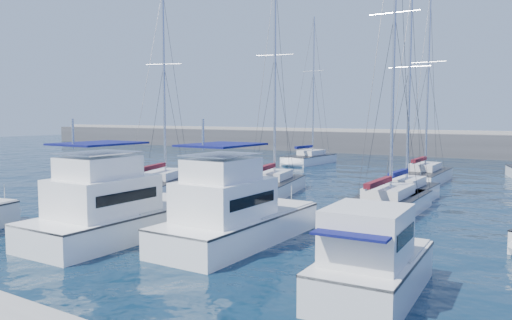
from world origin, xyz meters
The scene contains 11 objects.
ground centered at (0.00, 0.00, 0.00)m, with size 220.00×220.00×0.00m, color black.
breakwater centered at (0.00, 52.00, 1.05)m, with size 160.00×6.00×4.45m.
motor_yacht_port_inner centered at (-5.09, -2.43, 1.13)m, with size 3.74×9.11×4.69m.
motor_yacht_stbd_inner centered at (-0.12, -0.41, 1.13)m, with size 3.37×8.66×4.69m.
motor_yacht_stbd_outer centered at (6.91, -3.25, 0.94)m, with size 2.96×5.64×3.20m.
sailboat_mid_a centered at (-12.53, 8.21, 0.52)m, with size 5.61×8.90×14.40m.
sailboat_mid_b centered at (-5.83, 12.13, 0.54)m, with size 4.73×8.10×15.37m.
sailboat_mid_c centered at (2.94, 13.58, 0.53)m, with size 2.97×6.68×13.44m.
sailboat_mid_d centered at (3.29, 9.17, 0.55)m, with size 3.36×8.35×17.68m.
sailboat_back_a centered at (-13.29, 32.81, 0.56)m, with size 3.54×7.57×16.67m.
sailboat_back_b centered at (1.52, 23.74, 0.53)m, with size 3.31×8.14×15.57m.
Camera 1 is at (11.92, -17.34, 5.44)m, focal length 35.00 mm.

